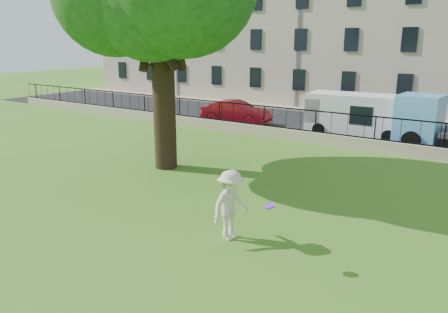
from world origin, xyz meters
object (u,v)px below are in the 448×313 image
Objects in this scene: red_sedan at (236,112)px; white_van at (358,115)px; man at (231,205)px; frisbee at (270,206)px.

white_van reaches higher than red_sedan.
man is 14.96m from white_van.
white_van is (7.55, 0.74, 0.43)m from red_sedan.
man is 0.44× the size of red_sedan.
frisbee is at bearing -152.01° from red_sedan.
man reaches higher than frisbee.
frisbee reaches higher than red_sedan.
frisbee is 15.75m from white_van.
white_van reaches higher than man.
white_van is (-1.29, 14.90, 0.19)m from man.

